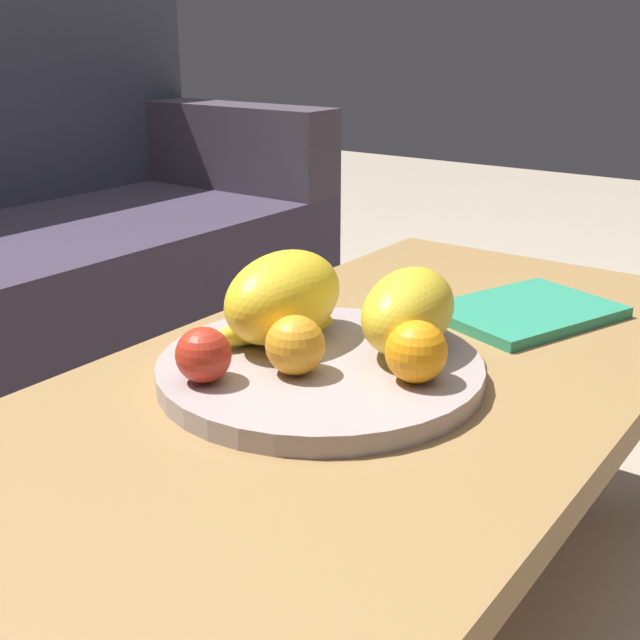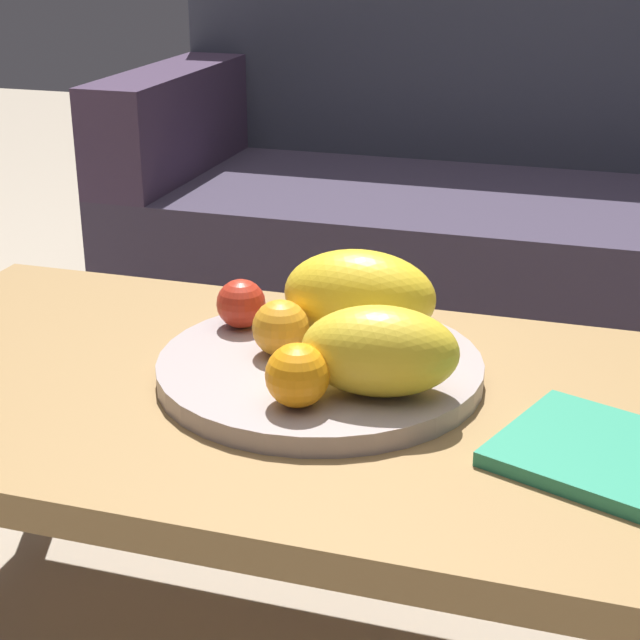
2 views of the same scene
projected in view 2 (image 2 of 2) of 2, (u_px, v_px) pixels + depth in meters
name	position (u px, v px, depth m)	size (l,w,h in m)	color
coffee_table	(344.00, 429.00, 1.19)	(1.26, 0.60, 0.41)	olive
couch	(536.00, 229.00, 2.15)	(1.70, 0.70, 0.90)	#362D3F
fruit_bowl	(320.00, 369.00, 1.21)	(0.39, 0.39, 0.03)	#A29390
melon_large_front	(359.00, 295.00, 1.24)	(0.19, 0.11, 0.11)	yellow
melon_smaller_beside	(380.00, 351.00, 1.10)	(0.17, 0.10, 0.10)	yellow
orange_front	(281.00, 328.00, 1.21)	(0.07, 0.07, 0.07)	orange
orange_left	(297.00, 375.00, 1.08)	(0.07, 0.07, 0.07)	orange
apple_front	(241.00, 304.00, 1.29)	(0.06, 0.06, 0.06)	red
banana_bunch	(355.00, 315.00, 1.27)	(0.17, 0.11, 0.06)	yellow
magazine	(627.00, 461.00, 1.02)	(0.25, 0.18, 0.02)	#2B8A66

